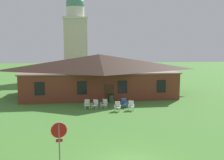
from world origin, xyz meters
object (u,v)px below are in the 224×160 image
(lawn_chair_middle, at_px, (118,106))
(lawn_chair_left_end, at_px, (104,103))
(lawn_chair_by_porch, at_px, (87,104))
(trash_bin, at_px, (111,98))
(lawn_chair_far_side, at_px, (131,105))
(stop_sign, at_px, (59,137))
(lawn_chair_near_door, at_px, (95,104))
(lawn_chair_right_end, at_px, (124,103))

(lawn_chair_middle, bearing_deg, lawn_chair_left_end, 130.09)
(lawn_chair_by_porch, xyz_separation_m, trash_bin, (2.87, 2.49, -0.00))
(lawn_chair_far_side, distance_m, trash_bin, 4.06)
(stop_sign, height_order, lawn_chair_by_porch, stop_sign)
(lawn_chair_middle, bearing_deg, lawn_chair_near_door, 149.96)
(lawn_chair_left_end, bearing_deg, stop_sign, -105.39)
(lawn_chair_left_end, height_order, trash_bin, trash_bin)
(lawn_chair_left_end, relative_size, trash_bin, 0.98)
(lawn_chair_near_door, xyz_separation_m, lawn_chair_left_end, (0.97, 0.16, 0.00))
(lawn_chair_by_porch, distance_m, lawn_chair_right_end, 3.89)
(lawn_chair_far_side, bearing_deg, lawn_chair_by_porch, 163.90)
(lawn_chair_far_side, bearing_deg, lawn_chair_middle, -173.25)
(lawn_chair_left_end, distance_m, trash_bin, 2.74)
(stop_sign, distance_m, lawn_chair_left_end, 13.27)
(trash_bin, bearing_deg, lawn_chair_near_door, -127.27)
(lawn_chair_near_door, xyz_separation_m, trash_bin, (2.04, 2.68, -0.00))
(lawn_chair_middle, xyz_separation_m, lawn_chair_far_side, (1.43, 0.17, 0.00))
(lawn_chair_near_door, height_order, trash_bin, trash_bin)
(lawn_chair_left_end, relative_size, lawn_chair_middle, 1.00)
(lawn_chair_by_porch, xyz_separation_m, lawn_chair_far_side, (4.41, -1.27, 0.00))
(lawn_chair_left_end, relative_size, lawn_chair_far_side, 1.00)
(stop_sign, height_order, lawn_chair_middle, stop_sign)
(lawn_chair_middle, bearing_deg, lawn_chair_right_end, 56.55)
(lawn_chair_near_door, distance_m, lawn_chair_far_side, 3.74)
(lawn_chair_near_door, relative_size, lawn_chair_right_end, 1.00)
(lawn_chair_by_porch, relative_size, lawn_chair_right_end, 1.00)
(stop_sign, bearing_deg, lawn_chair_by_porch, 82.44)
(lawn_chair_left_end, distance_m, lawn_chair_far_side, 2.88)
(trash_bin, bearing_deg, lawn_chair_middle, -88.33)
(lawn_chair_near_door, height_order, lawn_chair_right_end, same)
(lawn_chair_by_porch, xyz_separation_m, lawn_chair_left_end, (1.81, -0.04, 0.00))
(lawn_chair_right_end, bearing_deg, lawn_chair_left_end, 178.98)
(lawn_chair_by_porch, bearing_deg, lawn_chair_middle, -25.76)
(lawn_chair_right_end, bearing_deg, lawn_chair_far_side, -66.39)
(trash_bin, bearing_deg, lawn_chair_right_end, -68.37)
(lawn_chair_left_end, height_order, lawn_chair_middle, same)
(lawn_chair_right_end, height_order, lawn_chair_far_side, same)
(lawn_chair_by_porch, xyz_separation_m, lawn_chair_middle, (2.99, -1.44, 0.00))
(lawn_chair_right_end, distance_m, lawn_chair_far_side, 1.31)
(lawn_chair_by_porch, height_order, lawn_chair_left_end, same)
(stop_sign, relative_size, lawn_chair_right_end, 2.71)
(lawn_chair_left_end, bearing_deg, lawn_chair_far_side, -25.34)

